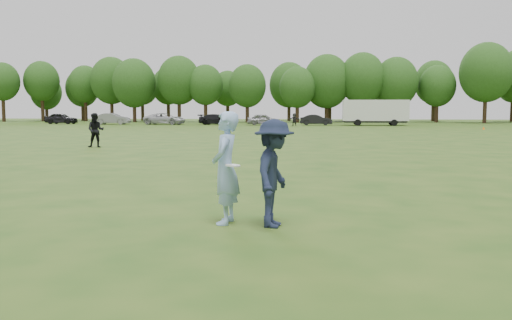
% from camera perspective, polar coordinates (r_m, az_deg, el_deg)
% --- Properties ---
extents(ground, '(200.00, 200.00, 0.00)m').
position_cam_1_polar(ground, '(10.54, -4.05, -6.18)').
color(ground, '#244A14').
rests_on(ground, ground).
extents(thrower, '(0.52, 0.77, 2.07)m').
position_cam_1_polar(thrower, '(9.95, -3.22, -0.84)').
color(thrower, '#95B8E7').
rests_on(thrower, ground).
extents(defender, '(0.88, 1.33, 1.94)m').
position_cam_1_polar(defender, '(9.68, 1.91, -1.40)').
color(defender, '#192138').
rests_on(defender, ground).
extents(player_far_a, '(1.04, 0.88, 1.88)m').
position_cam_1_polar(player_far_a, '(30.84, -16.53, 3.02)').
color(player_far_a, black).
rests_on(player_far_a, ground).
extents(player_far_d, '(1.51, 0.75, 1.56)m').
position_cam_1_polar(player_far_d, '(65.87, 4.05, 4.26)').
color(player_far_d, '#242424').
rests_on(player_far_d, ground).
extents(car_a, '(4.58, 2.13, 1.52)m').
position_cam_1_polar(car_a, '(79.77, -19.82, 4.14)').
color(car_a, black).
rests_on(car_a, ground).
extents(car_b, '(4.68, 1.86, 1.52)m').
position_cam_1_polar(car_b, '(74.93, -14.87, 4.21)').
color(car_b, slate).
rests_on(car_b, ground).
extents(car_c, '(5.76, 3.21, 1.52)m').
position_cam_1_polar(car_c, '(72.82, -9.57, 4.29)').
color(car_c, '#B8B8BD').
rests_on(car_c, ground).
extents(car_d, '(4.97, 2.42, 1.39)m').
position_cam_1_polar(car_d, '(71.36, -4.14, 4.28)').
color(car_d, black).
rests_on(car_d, ground).
extents(car_e, '(4.41, 2.12, 1.45)m').
position_cam_1_polar(car_e, '(69.26, 0.81, 4.28)').
color(car_e, gray).
rests_on(car_e, ground).
extents(car_f, '(4.13, 1.46, 1.36)m').
position_cam_1_polar(car_f, '(69.59, 6.36, 4.21)').
color(car_f, black).
rests_on(car_f, ground).
extents(field_cone, '(0.28, 0.28, 0.30)m').
position_cam_1_polar(field_cone, '(59.87, 22.84, 3.12)').
color(field_cone, orange).
rests_on(field_cone, ground).
extents(disc_in_play, '(0.31, 0.31, 0.05)m').
position_cam_1_polar(disc_in_play, '(9.68, -2.45, -0.57)').
color(disc_in_play, white).
rests_on(disc_in_play, ground).
extents(cargo_trailer, '(9.00, 2.75, 3.20)m').
position_cam_1_polar(cargo_trailer, '(69.52, 12.43, 5.02)').
color(cargo_trailer, white).
rests_on(cargo_trailer, ground).
extents(treeline, '(130.35, 18.39, 11.74)m').
position_cam_1_polar(treeline, '(87.14, 7.44, 8.11)').
color(treeline, '#332114').
rests_on(treeline, ground).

